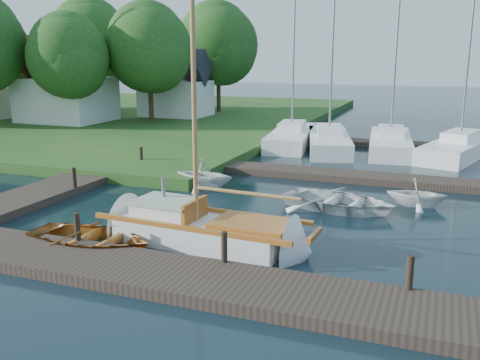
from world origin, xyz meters
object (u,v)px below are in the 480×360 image
(tender_b, at_px, (204,172))
(tree_3, at_px, (149,48))
(marina_boat_2, at_px, (390,141))
(house_a, at_px, (66,88))
(marina_boat_1, at_px, (329,140))
(dinghy, at_px, (90,234))
(tree_5, at_px, (0,54))
(mooring_post_4, at_px, (74,178))
(tree_4, at_px, (91,42))
(sailboat, at_px, (208,233))
(house_c, at_px, (176,90))
(mooring_post_2, at_px, (224,247))
(marina_boat_3, at_px, (460,146))
(mooring_post_3, at_px, (410,272))
(tender_c, at_px, (339,198))
(tree_7, at_px, (218,44))
(mooring_post_1, at_px, (77,227))
(mooring_post_5, at_px, (141,155))
(tree_2, at_px, (69,56))
(marina_boat_0, at_px, (292,136))
(tender_d, at_px, (418,191))

(tender_b, height_order, tree_3, tree_3)
(marina_boat_2, xyz_separation_m, house_a, (-23.63, 1.65, 2.39))
(marina_boat_1, relative_size, marina_boat_2, 0.91)
(dinghy, relative_size, tree_5, 0.47)
(mooring_post_4, distance_m, tree_4, 27.26)
(mooring_post_4, distance_m, sailboat, 7.91)
(house_c, bearing_deg, tree_5, -173.05)
(mooring_post_2, relative_size, tree_3, 0.09)
(house_a, bearing_deg, marina_boat_3, -4.10)
(mooring_post_3, distance_m, tree_5, 44.11)
(house_c, bearing_deg, tender_b, -59.47)
(tender_c, bearing_deg, marina_boat_2, 8.45)
(dinghy, relative_size, tree_7, 0.41)
(tender_c, distance_m, marina_boat_2, 12.66)
(mooring_post_1, bearing_deg, tender_b, 87.82)
(mooring_post_3, xyz_separation_m, tree_5, (-36.00, 25.05, 4.72))
(mooring_post_5, distance_m, marina_boat_1, 11.28)
(mooring_post_1, relative_size, tree_5, 0.10)
(marina_boat_2, distance_m, tree_3, 18.76)
(tree_7, bearing_deg, mooring_post_4, -79.14)
(tree_2, bearing_deg, tender_c, -30.32)
(marina_boat_1, xyz_separation_m, house_c, (-14.27, 8.38, 2.01))
(mooring_post_4, xyz_separation_m, tender_c, (10.12, 1.70, -0.28))
(marina_boat_1, distance_m, tree_3, 15.83)
(mooring_post_1, bearing_deg, dinghy, 57.15)
(tender_c, height_order, marina_boat_3, marina_boat_3)
(mooring_post_1, relative_size, house_a, 0.13)
(tree_2, bearing_deg, marina_boat_3, -0.02)
(marina_boat_1, xyz_separation_m, marina_boat_2, (3.36, 0.73, 0.01))
(mooring_post_4, xyz_separation_m, marina_boat_0, (4.80, 14.51, -0.14))
(marina_boat_2, bearing_deg, tree_7, 46.64)
(tree_3, xyz_separation_m, tree_4, (-8.00, 4.00, 0.56))
(dinghy, distance_m, tree_2, 24.62)
(tender_d, xyz_separation_m, tree_5, (-35.72, 16.86, 4.85))
(mooring_post_2, xyz_separation_m, dinghy, (-4.31, 0.30, -0.31))
(marina_boat_2, bearing_deg, house_c, 60.00)
(marina_boat_1, bearing_deg, mooring_post_2, 169.27)
(mooring_post_1, bearing_deg, marina_boat_2, 71.08)
(mooring_post_3, height_order, tree_5, tree_5)
(tender_d, height_order, house_a, house_a)
(mooring_post_4, xyz_separation_m, marina_boat_2, (10.63, 14.35, -0.12))
(marina_boat_2, bearing_deg, tender_c, 171.15)
(mooring_post_2, relative_size, marina_boat_0, 0.08)
(tree_3, bearing_deg, marina_boat_2, -11.85)
(sailboat, relative_size, tree_2, 1.26)
(tender_d, bearing_deg, sailboat, 137.01)
(tender_c, distance_m, marina_boat_1, 12.26)
(mooring_post_4, relative_size, marina_boat_3, 0.06)
(marina_boat_0, bearing_deg, tree_5, 71.19)
(tree_2, xyz_separation_m, tree_7, (6.00, 12.00, 0.95))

